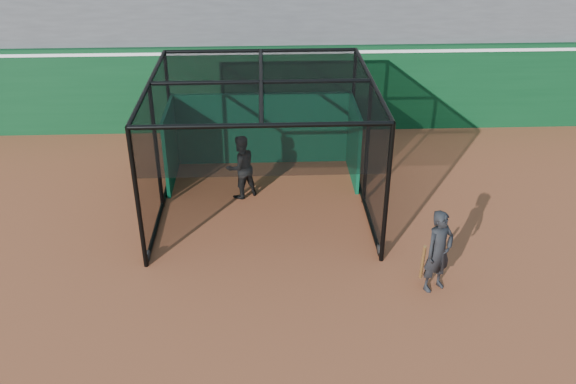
{
  "coord_description": "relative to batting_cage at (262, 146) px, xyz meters",
  "views": [
    {
      "loc": [
        -0.43,
        -8.32,
        7.08
      ],
      "look_at": [
        0.01,
        2.0,
        1.4
      ],
      "focal_mm": 38.0,
      "sensor_mm": 36.0,
      "label": 1
    }
  ],
  "objects": [
    {
      "name": "ground",
      "position": [
        0.47,
        -4.01,
        -1.47
      ],
      "size": [
        120.0,
        120.0,
        0.0
      ],
      "primitive_type": "plane",
      "color": "brown",
      "rests_on": "ground"
    },
    {
      "name": "outfield_wall",
      "position": [
        0.47,
        4.49,
        -0.18
      ],
      "size": [
        50.0,
        0.5,
        2.5
      ],
      "color": "#093518",
      "rests_on": "ground"
    },
    {
      "name": "batting_cage",
      "position": [
        0.0,
        0.0,
        0.0
      ],
      "size": [
        4.76,
        4.81,
        2.95
      ],
      "color": "black",
      "rests_on": "ground"
    },
    {
      "name": "batter",
      "position": [
        -0.52,
        0.39,
        -0.7
      ],
      "size": [
        0.94,
        0.89,
        1.54
      ],
      "primitive_type": "imported",
      "rotation": [
        0.0,
        0.0,
        3.69
      ],
      "color": "black",
      "rests_on": "ground"
    },
    {
      "name": "on_deck_player",
      "position": [
        3.16,
        -3.3,
        -0.66
      ],
      "size": [
        0.71,
        0.63,
        1.64
      ],
      "color": "black",
      "rests_on": "ground"
    }
  ]
}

